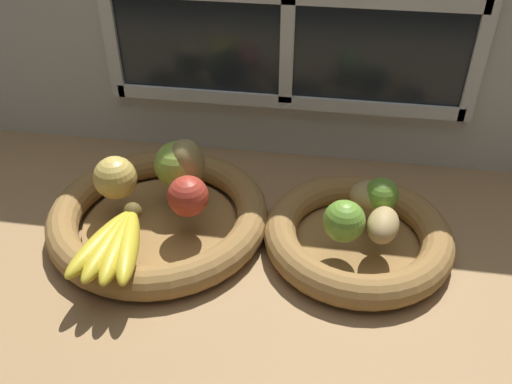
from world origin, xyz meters
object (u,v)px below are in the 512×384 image
apple_green_back (178,165)px  pear_brown (186,164)px  lime_near (344,221)px  banana_bunch_front (115,243)px  apple_red_right (188,196)px  fruit_bowl_right (357,236)px  potato_small (383,227)px  potato_back (374,195)px  apple_golden_left (115,178)px  lime_far (381,195)px  fruit_bowl_left (159,216)px

apple_green_back → pear_brown: 1.42cm
pear_brown → lime_near: bearing=-19.9°
apple_green_back → banana_bunch_front: size_ratio=0.46×
banana_bunch_front → lime_near: (31.75, 8.09, 1.51)cm
apple_red_right → lime_near: bearing=-5.2°
fruit_bowl_right → pear_brown: 29.78cm
potato_small → potato_back: (-1.18, 7.46, 0.03)cm
apple_red_right → apple_golden_left: (-12.58, 2.71, 0.25)cm
apple_golden_left → pear_brown: pear_brown is taller
potato_small → lime_far: (-0.18, 6.94, 0.57)cm
fruit_bowl_left → banana_bunch_front: (-2.33, -11.89, 4.31)cm
apple_green_back → lime_far: bearing=-3.2°
potato_back → lime_far: bearing=-27.3°
apple_red_right → potato_small: bearing=-2.9°
potato_back → banana_bunch_front: bearing=-155.9°
fruit_bowl_right → pear_brown: bearing=168.9°
fruit_bowl_right → pear_brown: (-28.41, 5.58, 6.97)cm
potato_small → banana_bunch_front: bearing=-166.8°
lime_near → apple_red_right: bearing=174.8°
potato_back → lime_near: 9.32cm
potato_back → lime_near: (-4.50, -8.12, 0.87)cm
fruit_bowl_left → fruit_bowl_right: bearing=0.0°
apple_green_back → pear_brown: bearing=-2.4°
fruit_bowl_left → fruit_bowl_right: same height
pear_brown → apple_golden_left: bearing=-156.7°
fruit_bowl_right → lime_near: 7.39cm
apple_golden_left → pear_brown: size_ratio=0.81×
apple_red_right → pear_brown: size_ratio=0.75×
apple_red_right → apple_golden_left: bearing=167.8°
fruit_bowl_right → fruit_bowl_left: bearing=-180.0°
pear_brown → banana_bunch_front: 18.62cm
apple_golden_left → apple_green_back: 10.14cm
apple_red_right → potato_small: 29.44cm
apple_green_back → banana_bunch_front: bearing=-104.5°
apple_golden_left → potato_back: 40.93cm
fruit_bowl_left → apple_red_right: (5.70, -1.63, 5.93)cm
banana_bunch_front → potato_back: (36.25, 16.21, 0.64)cm
apple_green_back → potato_back: (31.73, -1.32, -1.66)cm
banana_bunch_front → potato_small: 38.44cm
apple_golden_left → banana_bunch_front: size_ratio=0.41×
pear_brown → banana_bunch_front: size_ratio=0.50×
pear_brown → lime_near: 27.54cm
banana_bunch_front → lime_far: size_ratio=3.07×
potato_back → fruit_bowl_right: bearing=-114.4°
fruit_bowl_left → apple_golden_left: size_ratio=5.13×
fruit_bowl_right → potato_back: (1.96, 4.32, 4.93)cm
apple_golden_left → lime_near: 36.62cm
apple_green_back → potato_back: 31.80cm
banana_bunch_front → apple_golden_left: bearing=109.3°
apple_green_back → potato_small: 34.10cm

